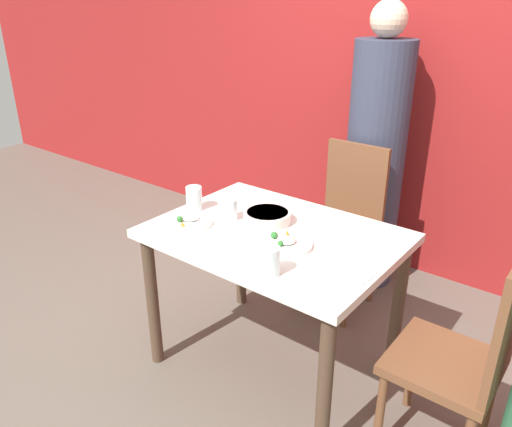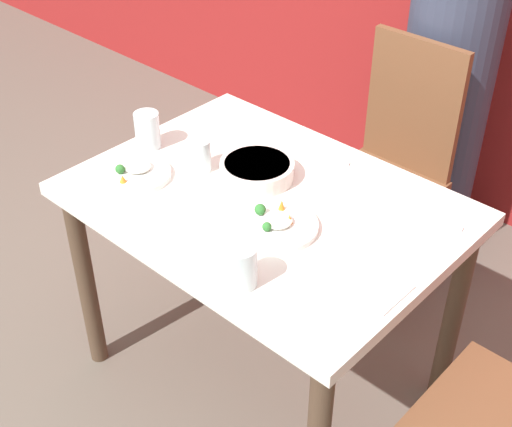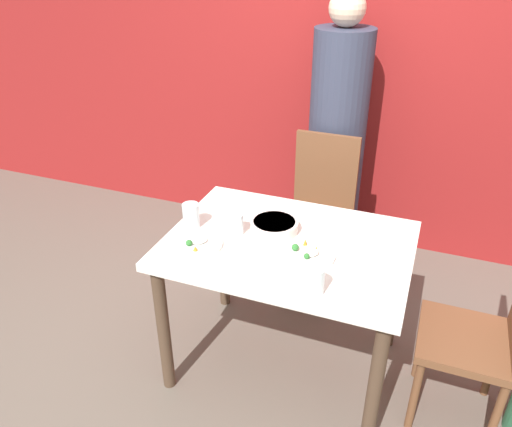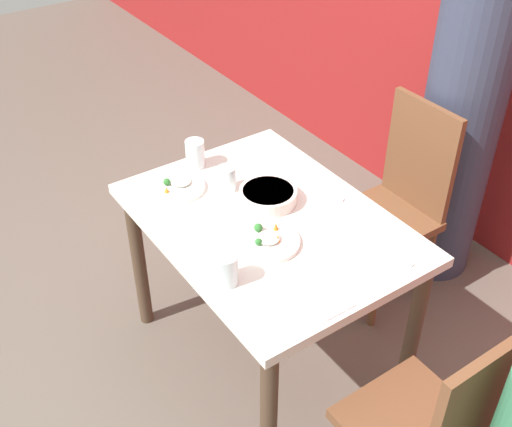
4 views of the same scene
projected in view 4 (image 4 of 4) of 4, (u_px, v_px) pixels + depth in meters
ground_plane at (266, 353)px, 2.86m from camera, size 10.00×10.00×0.00m
dining_table at (268, 240)px, 2.47m from camera, size 1.10×0.81×0.76m
chair_adult_spot at (397, 200)px, 2.92m from camera, size 0.40×0.40×0.97m
person_adult at (460, 124)px, 2.90m from camera, size 0.35×0.35×1.73m
bowl_curry at (268, 196)px, 2.48m from camera, size 0.22×0.22×0.05m
plate_rice_adult at (268, 241)px, 2.28m from camera, size 0.23×0.23×0.05m
plate_rice_child at (179, 186)px, 2.56m from camera, size 0.21×0.21×0.05m
glass_water_tall at (227, 179)px, 2.53m from camera, size 0.07×0.07×0.10m
glass_water_short at (226, 269)px, 2.10m from camera, size 0.08×0.08×0.11m
glass_water_center at (195, 154)px, 2.67m from camera, size 0.08×0.08×0.12m
napkin_folded at (325, 301)px, 2.06m from camera, size 0.14×0.14×0.01m
fork_steel at (323, 193)px, 2.54m from camera, size 0.17×0.09×0.01m
spoon_steel at (391, 254)px, 2.24m from camera, size 0.18×0.06×0.01m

